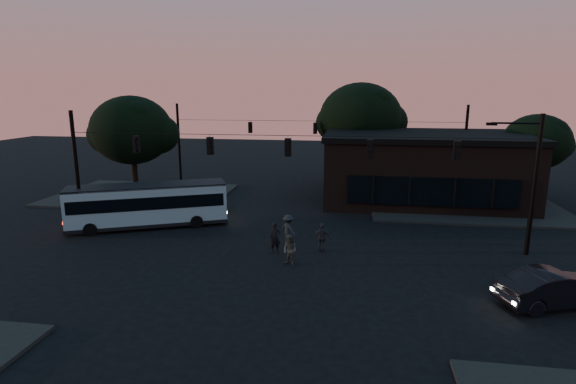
# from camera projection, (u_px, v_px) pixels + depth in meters

# --- Properties ---
(ground) EXTENTS (120.00, 120.00, 0.00)m
(ground) POSITION_uv_depth(u_px,v_px,m) (276.00, 268.00, 22.28)
(ground) COLOR black
(ground) RESTS_ON ground
(sidewalk_far_right) EXTENTS (14.00, 10.00, 0.15)m
(sidewalk_far_right) POSITION_uv_depth(u_px,v_px,m) (465.00, 206.00, 33.97)
(sidewalk_far_right) COLOR black
(sidewalk_far_right) RESTS_ON ground
(sidewalk_far_left) EXTENTS (14.00, 10.00, 0.15)m
(sidewalk_far_left) POSITION_uv_depth(u_px,v_px,m) (142.00, 195.00, 37.86)
(sidewalk_far_left) COLOR black
(sidewalk_far_left) RESTS_ON ground
(building) EXTENTS (15.40, 10.41, 5.40)m
(building) POSITION_uv_depth(u_px,v_px,m) (422.00, 167.00, 35.75)
(building) COLOR black
(building) RESTS_ON ground
(tree_behind) EXTENTS (7.60, 7.60, 9.43)m
(tree_behind) POSITION_uv_depth(u_px,v_px,m) (360.00, 118.00, 41.55)
(tree_behind) COLOR black
(tree_behind) RESTS_ON ground
(tree_right) EXTENTS (5.20, 5.20, 6.86)m
(tree_right) POSITION_uv_depth(u_px,v_px,m) (537.00, 142.00, 35.94)
(tree_right) COLOR black
(tree_right) RESTS_ON ground
(tree_left) EXTENTS (6.40, 6.40, 8.30)m
(tree_left) POSITION_uv_depth(u_px,v_px,m) (132.00, 130.00, 35.70)
(tree_left) COLOR black
(tree_left) RESTS_ON ground
(signal_rig_near) EXTENTS (26.24, 0.30, 7.50)m
(signal_rig_near) POSITION_uv_depth(u_px,v_px,m) (288.00, 167.00, 25.17)
(signal_rig_near) COLOR black
(signal_rig_near) RESTS_ON ground
(signal_rig_far) EXTENTS (26.24, 0.30, 7.50)m
(signal_rig_far) POSITION_uv_depth(u_px,v_px,m) (315.00, 141.00, 40.65)
(signal_rig_far) COLOR black
(signal_rig_far) RESTS_ON ground
(bus) EXTENTS (9.95, 6.14, 2.78)m
(bus) POSITION_uv_depth(u_px,v_px,m) (148.00, 203.00, 28.86)
(bus) COLOR #8DABB3
(bus) RESTS_ON ground
(car) EXTENTS (4.93, 3.14, 1.53)m
(car) POSITION_uv_depth(u_px,v_px,m) (555.00, 288.00, 18.23)
(car) COLOR black
(car) RESTS_ON ground
(pedestrian_a) EXTENTS (0.70, 0.55, 1.68)m
(pedestrian_a) POSITION_uv_depth(u_px,v_px,m) (275.00, 238.00, 24.28)
(pedestrian_a) COLOR black
(pedestrian_a) RESTS_ON ground
(pedestrian_b) EXTENTS (0.97, 0.92, 1.59)m
(pedestrian_b) POSITION_uv_depth(u_px,v_px,m) (290.00, 250.00, 22.51)
(pedestrian_b) COLOR #41413B
(pedestrian_b) RESTS_ON ground
(pedestrian_c) EXTENTS (0.98, 0.52, 1.60)m
(pedestrian_c) POSITION_uv_depth(u_px,v_px,m) (322.00, 238.00, 24.43)
(pedestrian_c) COLOR #2E2A33
(pedestrian_c) RESTS_ON ground
(pedestrian_d) EXTENTS (1.27, 1.18, 1.72)m
(pedestrian_d) POSITION_uv_depth(u_px,v_px,m) (288.00, 229.00, 25.70)
(pedestrian_d) COLOR black
(pedestrian_d) RESTS_ON ground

